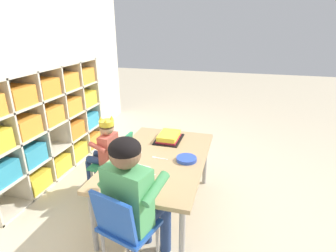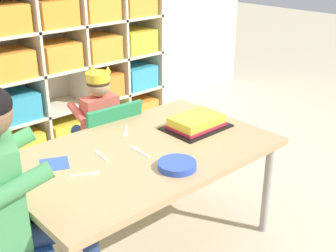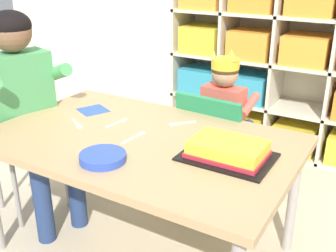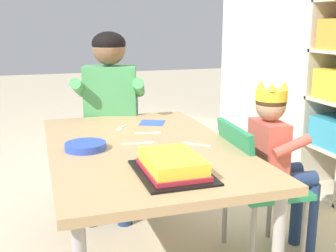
{
  "view_description": "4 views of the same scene",
  "coord_description": "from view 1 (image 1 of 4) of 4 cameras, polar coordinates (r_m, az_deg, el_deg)",
  "views": [
    {
      "loc": [
        -1.98,
        -0.62,
        1.65
      ],
      "look_at": [
        0.23,
        -0.02,
        0.77
      ],
      "focal_mm": 28.53,
      "sensor_mm": 36.0,
      "label": 1
    },
    {
      "loc": [
        -1.17,
        -1.48,
        1.5
      ],
      "look_at": [
        0.15,
        -0.02,
        0.66
      ],
      "focal_mm": 46.74,
      "sensor_mm": 36.0,
      "label": 2
    },
    {
      "loc": [
        0.89,
        -1.28,
        1.26
      ],
      "look_at": [
        0.14,
        -0.02,
        0.65
      ],
      "focal_mm": 43.71,
      "sensor_mm": 36.0,
      "label": 3
    },
    {
      "loc": [
        1.7,
        -0.42,
        1.08
      ],
      "look_at": [
        0.26,
        0.04,
        0.71
      ],
      "focal_mm": 44.4,
      "sensor_mm": 36.0,
      "label": 4
    }
  ],
  "objects": [
    {
      "name": "child_with_crown",
      "position": [
        2.69,
        -13.39,
        -4.39
      ],
      "size": [
        0.31,
        0.31,
        0.84
      ],
      "rotation": [
        0.0,
        0.0,
        3.08
      ],
      "color": "#D15647",
      "rests_on": "ground"
    },
    {
      "name": "classroom_chair_blue",
      "position": [
        2.69,
        -11.14,
        -7.27
      ],
      "size": [
        0.4,
        0.35,
        0.65
      ],
      "rotation": [
        0.0,
        0.0,
        3.08
      ],
      "color": "#238451",
      "rests_on": "ground"
    },
    {
      "name": "adult_helper_seated",
      "position": [
        1.78,
        -7.3,
        -13.72
      ],
      "size": [
        0.47,
        0.46,
        1.04
      ],
      "rotation": [
        0.0,
        0.0,
        1.29
      ],
      "color": "#4C9E5B",
      "rests_on": "ground"
    },
    {
      "name": "activity_table",
      "position": [
        2.36,
        -1.96,
        -7.63
      ],
      "size": [
        1.27,
        0.8,
        0.57
      ],
      "color": "tan",
      "rests_on": "ground"
    },
    {
      "name": "paper_napkin_square",
      "position": [
        2.08,
        -9.25,
        -10.76
      ],
      "size": [
        0.17,
        0.17,
        0.0
      ],
      "primitive_type": "cube",
      "rotation": [
        0.0,
        0.0,
        -0.43
      ],
      "color": "#3356B7",
      "rests_on": "activity_table"
    },
    {
      "name": "storage_cubby_shelf",
      "position": [
        3.27,
        -24.39,
        0.42
      ],
      "size": [
        1.83,
        0.35,
        1.23
      ],
      "color": "beige",
      "rests_on": "ground"
    },
    {
      "name": "classroom_chair_adult_side",
      "position": [
        1.83,
        -9.38,
        -20.54
      ],
      "size": [
        0.4,
        0.4,
        0.73
      ],
      "rotation": [
        0.0,
        0.0,
        1.29
      ],
      "color": "#1E4CA8",
      "rests_on": "ground"
    },
    {
      "name": "ground",
      "position": [
        2.65,
        -1.81,
        -17.54
      ],
      "size": [
        16.0,
        16.0,
        0.0
      ],
      "primitive_type": "plane",
      "color": "beige"
    },
    {
      "name": "birthday_cake_on_tray",
      "position": [
        2.67,
        0.19,
        -2.37
      ],
      "size": [
        0.33,
        0.25,
        0.07
      ],
      "color": "black",
      "rests_on": "activity_table"
    },
    {
      "name": "fork_beside_plate_stack",
      "position": [
        2.22,
        -5.45,
        -8.4
      ],
      "size": [
        0.04,
        0.13,
        0.0
      ],
      "rotation": [
        0.0,
        0.0,
        4.55
      ],
      "color": "white",
      "rests_on": "activity_table"
    },
    {
      "name": "fork_near_child_seat",
      "position": [
        2.32,
        -1.98,
        -6.86
      ],
      "size": [
        0.03,
        0.14,
        0.0
      ],
      "rotation": [
        0.0,
        0.0,
        4.63
      ],
      "color": "white",
      "rests_on": "activity_table"
    },
    {
      "name": "paper_plate_stack",
      "position": [
        2.28,
        3.94,
        -7.1
      ],
      "size": [
        0.17,
        0.17,
        0.03
      ],
      "primitive_type": "cylinder",
      "color": "blue",
      "rests_on": "activity_table"
    },
    {
      "name": "fork_at_table_front_edge",
      "position": [
        2.06,
        -4.0,
        -10.74
      ],
      "size": [
        0.12,
        0.08,
        0.0
      ],
      "rotation": [
        0.0,
        0.0,
        2.59
      ],
      "color": "white",
      "rests_on": "activity_table"
    },
    {
      "name": "fork_scattered_mid_table",
      "position": [
        2.47,
        -6.43,
        -5.22
      ],
      "size": [
        0.09,
        0.11,
        0.0
      ],
      "rotation": [
        0.0,
        0.0,
        0.86
      ],
      "color": "white",
      "rests_on": "activity_table"
    }
  ]
}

